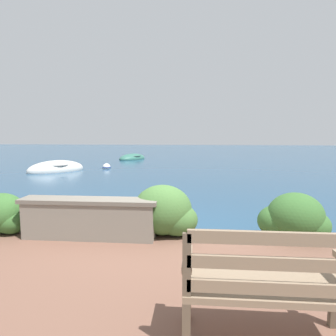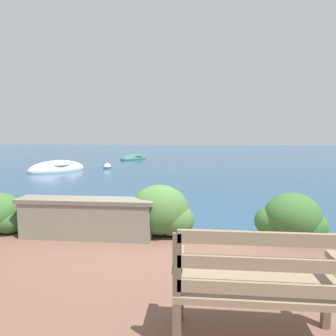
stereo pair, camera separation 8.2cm
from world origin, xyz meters
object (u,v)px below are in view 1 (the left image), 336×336
rowboat_mid (132,158)px  rowboat_nearest (56,170)px  park_bench (268,284)px  mooring_buoy (107,167)px

rowboat_mid → rowboat_nearest: bearing=9.6°
park_bench → rowboat_nearest: (-7.01, 11.34, -0.63)m
rowboat_nearest → mooring_buoy: size_ratio=6.67×
park_bench → mooring_buoy: (-4.94, 12.56, -0.63)m
park_bench → mooring_buoy: size_ratio=2.95×
rowboat_mid → park_bench: bearing=43.4°
mooring_buoy → park_bench: bearing=-68.5°
rowboat_mid → mooring_buoy: 5.36m
park_bench → rowboat_mid: bearing=110.6°
rowboat_nearest → rowboat_mid: rowboat_nearest is taller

